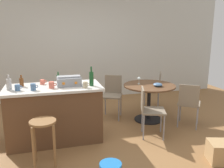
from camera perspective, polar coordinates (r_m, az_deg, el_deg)
ground_plane at (r=4.41m, az=-3.05°, el=-11.83°), size 8.80×8.80×0.00m
back_wall at (r=6.42m, az=-7.83°, el=8.48°), size 8.00×0.10×2.70m
kitchen_island at (r=4.15m, az=-13.42°, el=-6.80°), size 1.55×0.77×0.93m
wooden_stool at (r=3.43m, az=-15.97°, el=-10.94°), size 0.36×0.36×0.66m
dining_table at (r=4.93m, az=8.80°, el=-2.18°), size 1.04×1.04×0.75m
folding_chair_near at (r=4.21m, az=8.81°, el=-5.67°), size 0.50×0.50×0.87m
folding_chair_far at (r=4.77m, az=17.79°, el=-4.05°), size 0.56×0.56×0.85m
folding_chair_left at (r=5.71m, az=10.06°, el=-0.78°), size 0.54×0.54×0.86m
folding_chair_right at (r=5.06m, az=0.08°, el=-2.10°), size 0.53×0.53×0.88m
toolbox at (r=4.01m, az=-10.16°, el=0.69°), size 0.39×0.26×0.16m
bottle_0 at (r=3.95m, az=-4.91°, el=1.34°), size 0.07×0.07×0.32m
bottle_1 at (r=3.99m, az=-23.26°, el=-0.02°), size 0.08×0.08×0.24m
bottle_2 at (r=4.21m, az=-12.62°, el=1.18°), size 0.06×0.06×0.20m
bottle_3 at (r=4.17m, az=-20.68°, el=0.46°), size 0.07×0.07×0.19m
cup_0 at (r=4.22m, az=-16.19°, el=0.48°), size 0.11×0.08×0.08m
cup_1 at (r=3.90m, az=-14.14°, el=-0.22°), size 0.12×0.09×0.10m
cup_2 at (r=3.82m, az=-6.30°, el=-0.21°), size 0.11×0.07×0.10m
cup_3 at (r=3.91m, az=-21.50°, el=-0.79°), size 0.11×0.08×0.09m
cup_4 at (r=3.84m, az=-18.18°, el=-0.68°), size 0.12×0.08×0.11m
wine_glass at (r=4.91m, az=6.44°, el=1.22°), size 0.07×0.07×0.14m
serving_bowl at (r=4.78m, az=10.82°, el=-0.15°), size 0.18×0.18×0.07m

